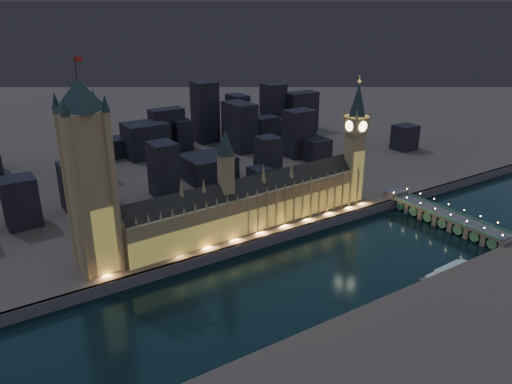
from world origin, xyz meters
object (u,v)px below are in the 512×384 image
palace_of_westminster (249,204)px  elizabeth_tower (356,133)px  victoria_tower (88,171)px  westminster_bridge (441,217)px  river_boat (450,271)px

palace_of_westminster → elizabeth_tower: 112.18m
victoria_tower → westminster_bridge: victoria_tower is taller
palace_of_westminster → victoria_tower: victoria_tower is taller
palace_of_westminster → river_boat: bearing=-55.6°
elizabeth_tower → westminster_bridge: (36.71, -65.37, -60.79)m
palace_of_westminster → victoria_tower: size_ratio=1.54×
victoria_tower → elizabeth_tower: victoria_tower is taller
victoria_tower → elizabeth_tower: 218.10m
palace_of_westminster → elizabeth_tower: elizabeth_tower is taller
river_boat → westminster_bridge: bearing=41.9°
palace_of_westminster → victoria_tower: (-113.35, 0.18, 47.10)m
westminster_bridge → victoria_tower: bearing=165.6°
palace_of_westminster → elizabeth_tower: size_ratio=1.91×
elizabeth_tower → westminster_bridge: bearing=-60.7°
palace_of_westminster → victoria_tower: 122.75m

